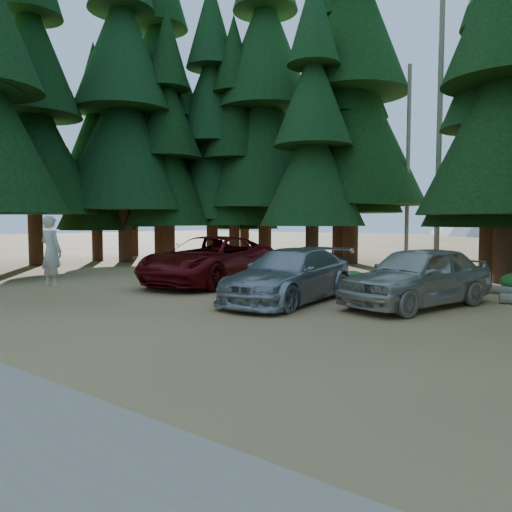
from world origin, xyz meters
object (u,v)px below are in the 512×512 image
Objects in this scene: red_pickup at (210,260)px; silver_minivan_center at (289,275)px; log_left at (265,267)px; log_mid at (501,290)px; silver_minivan_right at (417,276)px; frisbee_player at (51,251)px.

red_pickup is 4.86m from silver_minivan_center.
log_mid is (10.47, -1.63, 0.00)m from log_left.
red_pickup is at bearing -134.02° from log_mid.
silver_minivan_right is at bearing -12.08° from red_pickup.
silver_minivan_center is 6.88m from log_mid.
silver_minivan_right reaches higher than log_left.
silver_minivan_right reaches higher than log_mid.
log_mid is (4.42, 5.23, -0.62)m from silver_minivan_center.
log_mid is (1.26, 3.80, -0.68)m from silver_minivan_right.
silver_minivan_center is at bearing -146.49° from frisbee_player.
silver_minivan_center is at bearing -29.95° from red_pickup.
silver_minivan_center is 1.41× the size of log_left.
log_left is at bearing -92.93° from frisbee_player.
red_pickup is 1.30× the size of silver_minivan_right.
frisbee_player is 0.53× the size of log_left.
frisbee_player reaches higher than red_pickup.
silver_minivan_center is 6.60m from frisbee_player.
log_mid is at bearing 2.38° from log_left.
silver_minivan_center is 1.58× the size of log_mid.
silver_minivan_right is 1.46× the size of log_mid.
log_mid is at bearing 11.12° from red_pickup.
frisbee_player is (-0.25, -6.02, 0.60)m from red_pickup.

